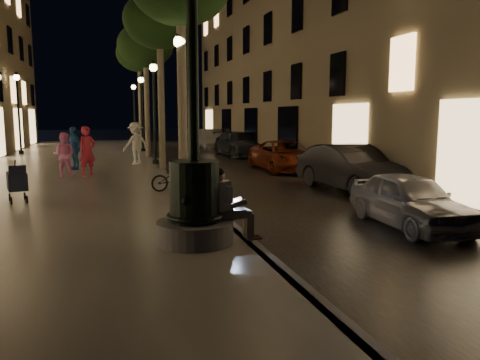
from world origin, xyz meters
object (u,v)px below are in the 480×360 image
object	(u,v)px
tree_far	(139,54)
car_front	(410,200)
fountain_lamppost	(194,188)
pedestrian_blue	(74,148)
car_third	(285,156)
tree_second	(159,21)
pedestrian_pink	(64,155)
lamp_curb_c	(142,103)
car_rear	(239,144)
lamp_curb_b	(154,99)
car_fifth	(212,139)
lamp_curb_a	(180,90)
pedestrian_white	(136,144)
lamp_left_c	(18,102)
seated_man_laptop	(227,202)
bicycle	(176,178)
stroller	(17,181)
car_second	(351,168)
tree_third	(145,46)
lamp_curb_d	(134,105)

from	to	relation	value
tree_far	car_front	world-z (taller)	tree_far
fountain_lamppost	pedestrian_blue	bearing A→B (deg)	102.65
car_third	tree_far	bearing A→B (deg)	113.91
tree_second	pedestrian_pink	xyz separation A→B (m)	(-3.84, -1.79, -5.30)
lamp_curb_c	car_rear	distance (m)	6.72
lamp_curb_b	pedestrian_pink	xyz separation A→B (m)	(-3.74, -3.79, -2.20)
pedestrian_pink	pedestrian_blue	xyz separation A→B (m)	(0.21, 2.38, 0.08)
car_third	pedestrian_pink	size ratio (longest dim) A/B	2.90
tree_second	lamp_curb_b	distance (m)	3.69
car_fifth	lamp_curb_a	bearing A→B (deg)	-102.76
tree_second	lamp_curb_c	size ratio (longest dim) A/B	1.54
pedestrian_white	lamp_left_c	bearing A→B (deg)	-77.50
lamp_left_c	lamp_curb_a	bearing A→B (deg)	-66.07
car_fifth	pedestrian_pink	size ratio (longest dim) A/B	2.60
seated_man_laptop	car_third	distance (m)	12.71
car_third	car_fifth	xyz separation A→B (m)	(-0.16, 14.51, 0.04)
pedestrian_white	bicycle	size ratio (longest dim) A/B	1.29
fountain_lamppost	lamp_curb_a	size ratio (longest dim) A/B	1.08
seated_man_laptop	car_rear	world-z (taller)	seated_man_laptop
stroller	pedestrian_pink	world-z (taller)	pedestrian_pink
seated_man_laptop	pedestrian_blue	size ratio (longest dim) A/B	0.75
pedestrian_white	fountain_lamppost	bearing A→B (deg)	65.74
car_fifth	pedestrian_blue	world-z (taller)	pedestrian_blue
lamp_curb_a	car_rear	bearing A→B (deg)	67.18
pedestrian_pink	pedestrian_white	distance (m)	4.69
fountain_lamppost	lamp_left_c	world-z (taller)	fountain_lamppost
car_third	pedestrian_white	xyz separation A→B (m)	(-6.40, 2.53, 0.51)
lamp_left_c	pedestrian_white	bearing A→B (deg)	-52.42
car_rear	lamp_curb_a	bearing A→B (deg)	-116.27
car_third	car_fifth	bearing A→B (deg)	91.24
car_third	car_rear	distance (m)	7.65
car_second	bicycle	distance (m)	5.73
lamp_left_c	car_rear	xyz separation A→B (m)	(12.60, -2.93, -2.50)
tree_third	lamp_curb_b	size ratio (longest dim) A/B	1.50
seated_man_laptop	lamp_curb_b	xyz separation A→B (m)	(0.09, 14.00, 2.32)
car_third	seated_man_laptop	bearing A→B (deg)	-115.46
lamp_curb_c	car_rear	bearing A→B (deg)	-28.04
car_second	lamp_curb_c	bearing A→B (deg)	102.46
seated_man_laptop	pedestrian_white	xyz separation A→B (m)	(-0.81, 13.94, 0.26)
lamp_curb_d	car_second	xyz separation A→B (m)	(5.50, -24.58, -2.47)
seated_man_laptop	car_rear	bearing A→B (deg)	73.67
lamp_curb_c	car_third	size ratio (longest dim) A/B	0.99
pedestrian_pink	lamp_curb_c	bearing A→B (deg)	-94.81
lamp_curb_d	lamp_curb_c	bearing A→B (deg)	-90.00
lamp_left_c	stroller	bearing A→B (deg)	-81.25
tree_third	car_front	size ratio (longest dim) A/B	2.00
seated_man_laptop	tree_third	size ratio (longest dim) A/B	0.19
car_front	pedestrian_blue	xyz separation A→B (m)	(-7.83, 11.93, 0.49)
stroller	car_third	xyz separation A→B (m)	(10.01, 6.23, -0.09)
car_rear	car_fifth	distance (m)	6.86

